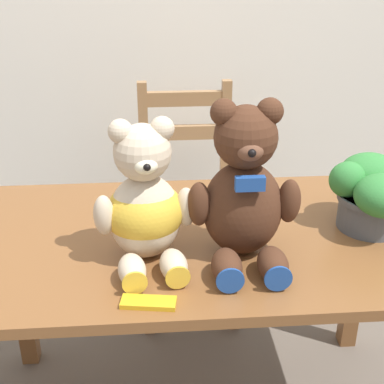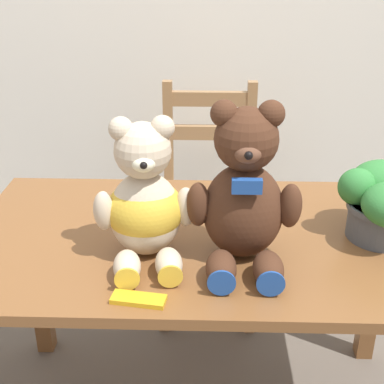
{
  "view_description": "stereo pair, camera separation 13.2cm",
  "coord_description": "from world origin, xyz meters",
  "px_view_note": "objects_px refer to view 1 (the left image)",
  "views": [
    {
      "loc": [
        -0.13,
        -0.93,
        1.46
      ],
      "look_at": [
        -0.03,
        0.28,
        0.89
      ],
      "focal_mm": 50.0,
      "sensor_mm": 36.0,
      "label": 1
    },
    {
      "loc": [
        0.01,
        -0.93,
        1.46
      ],
      "look_at": [
        -0.03,
        0.28,
        0.89
      ],
      "focal_mm": 50.0,
      "sensor_mm": 36.0,
      "label": 2
    }
  ],
  "objects_px": {
    "teddy_bear_left": "(145,205)",
    "teddy_bear_right": "(244,192)",
    "potted_plant": "(373,192)",
    "wooden_chair_behind": "(188,203)",
    "chocolate_bar": "(149,303)"
  },
  "relations": [
    {
      "from": "teddy_bear_left",
      "to": "teddy_bear_right",
      "type": "height_order",
      "value": "teddy_bear_right"
    },
    {
      "from": "teddy_bear_left",
      "to": "potted_plant",
      "type": "bearing_deg",
      "value": -178.48
    },
    {
      "from": "teddy_bear_right",
      "to": "potted_plant",
      "type": "xyz_separation_m",
      "value": [
        0.39,
        0.11,
        -0.07
      ]
    },
    {
      "from": "wooden_chair_behind",
      "to": "chocolate_bar",
      "type": "height_order",
      "value": "wooden_chair_behind"
    },
    {
      "from": "wooden_chair_behind",
      "to": "teddy_bear_left",
      "type": "distance_m",
      "value": 0.92
    },
    {
      "from": "potted_plant",
      "to": "chocolate_bar",
      "type": "height_order",
      "value": "potted_plant"
    },
    {
      "from": "chocolate_bar",
      "to": "potted_plant",
      "type": "bearing_deg",
      "value": 26.43
    },
    {
      "from": "teddy_bear_left",
      "to": "teddy_bear_right",
      "type": "relative_size",
      "value": 0.9
    },
    {
      "from": "wooden_chair_behind",
      "to": "chocolate_bar",
      "type": "xyz_separation_m",
      "value": [
        -0.16,
        -1.02,
        0.26
      ]
    },
    {
      "from": "wooden_chair_behind",
      "to": "teddy_bear_left",
      "type": "bearing_deg",
      "value": 78.68
    },
    {
      "from": "teddy_bear_right",
      "to": "chocolate_bar",
      "type": "bearing_deg",
      "value": 39.38
    },
    {
      "from": "teddy_bear_left",
      "to": "teddy_bear_right",
      "type": "bearing_deg",
      "value": 170.65
    },
    {
      "from": "teddy_bear_left",
      "to": "wooden_chair_behind",
      "type": "bearing_deg",
      "value": -109.34
    },
    {
      "from": "teddy_bear_right",
      "to": "potted_plant",
      "type": "relative_size",
      "value": 1.55
    },
    {
      "from": "wooden_chair_behind",
      "to": "chocolate_bar",
      "type": "distance_m",
      "value": 1.07
    }
  ]
}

